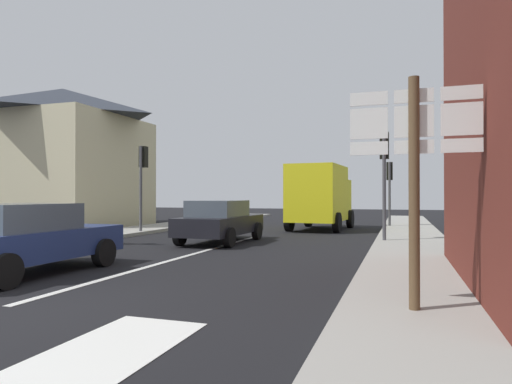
# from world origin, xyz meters

# --- Properties ---
(ground_plane) EXTENTS (80.00, 80.00, 0.00)m
(ground_plane) POSITION_xyz_m (0.00, 10.00, 0.00)
(ground_plane) COLOR black
(sidewalk_right) EXTENTS (2.39, 44.00, 0.14)m
(sidewalk_right) POSITION_xyz_m (5.87, 8.00, 0.07)
(sidewalk_right) COLOR gray
(sidewalk_right) RESTS_ON ground
(sidewalk_left) EXTENTS (2.39, 44.00, 0.14)m
(sidewalk_left) POSITION_xyz_m (-5.87, 8.00, 0.07)
(sidewalk_left) COLOR gray
(sidewalk_left) RESTS_ON ground
(lane_centre_stripe) EXTENTS (0.16, 12.00, 0.01)m
(lane_centre_stripe) POSITION_xyz_m (0.00, 6.00, 0.01)
(lane_centre_stripe) COLOR silver
(lane_centre_stripe) RESTS_ON ground
(lane_turn_arrow) EXTENTS (1.20, 2.20, 0.01)m
(lane_turn_arrow) POSITION_xyz_m (2.57, -1.00, 0.01)
(lane_turn_arrow) COLOR silver
(lane_turn_arrow) RESTS_ON ground
(clapboard_house_left) EXTENTS (7.87, 8.22, 7.48)m
(clapboard_house_left) POSITION_xyz_m (-11.99, 14.63, 3.77)
(clapboard_house_left) COLOR beige
(clapboard_house_left) RESTS_ON ground
(sedan_near) EXTENTS (1.97, 4.20, 1.47)m
(sedan_near) POSITION_xyz_m (-1.90, 2.18, 0.76)
(sedan_near) COLOR navy
(sedan_near) RESTS_ON ground
(sedan_far) EXTENTS (2.02, 4.23, 1.47)m
(sedan_far) POSITION_xyz_m (-0.48, 9.25, 0.76)
(sedan_far) COLOR black
(sedan_far) RESTS_ON ground
(delivery_truck) EXTENTS (2.74, 5.12, 3.05)m
(delivery_truck) POSITION_xyz_m (1.83, 16.18, 1.65)
(delivery_truck) COLOR yellow
(delivery_truck) RESTS_ON ground
(route_sign_post) EXTENTS (1.66, 0.14, 3.20)m
(route_sign_post) POSITION_xyz_m (5.67, 1.14, 2.00)
(route_sign_post) COLOR brown
(route_sign_post) RESTS_ON ground
(traffic_light_near_left) EXTENTS (0.30, 0.49, 3.75)m
(traffic_light_near_left) POSITION_xyz_m (-4.98, 11.45, 2.77)
(traffic_light_near_left) COLOR #47474C
(traffic_light_near_left) RESTS_ON ground
(traffic_light_far_right) EXTENTS (0.30, 0.49, 3.33)m
(traffic_light_far_right) POSITION_xyz_m (4.98, 18.21, 2.46)
(traffic_light_far_right) COLOR #47474C
(traffic_light_far_right) RESTS_ON ground
(traffic_light_near_right) EXTENTS (0.30, 0.49, 3.79)m
(traffic_light_near_right) POSITION_xyz_m (4.98, 10.65, 2.81)
(traffic_light_near_right) COLOR #47474C
(traffic_light_near_right) RESTS_ON ground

